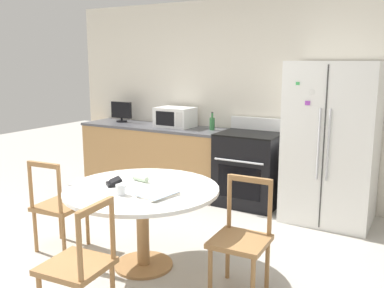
{
  "coord_description": "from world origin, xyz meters",
  "views": [
    {
      "loc": [
        2.34,
        -2.65,
        1.81
      ],
      "look_at": [
        0.16,
        1.15,
        0.95
      ],
      "focal_mm": 40.0,
      "sensor_mm": 36.0,
      "label": 1
    }
  ],
  "objects_px": {
    "counter_bottle": "(212,123)",
    "dining_chair_right": "(241,239)",
    "oven_range": "(249,168)",
    "refrigerator": "(331,143)",
    "dining_chair_left": "(58,206)",
    "candle_glass": "(121,190)",
    "wallet": "(114,182)",
    "countertop_tv": "(121,111)",
    "dining_chair_near": "(79,266)",
    "microwave": "(175,117)"
  },
  "relations": [
    {
      "from": "dining_chair_left",
      "to": "dining_chair_near",
      "type": "distance_m",
      "value": 1.31
    },
    {
      "from": "dining_chair_near",
      "to": "dining_chair_left",
      "type": "bearing_deg",
      "value": 48.22
    },
    {
      "from": "refrigerator",
      "to": "dining_chair_near",
      "type": "relative_size",
      "value": 2.0
    },
    {
      "from": "dining_chair_left",
      "to": "dining_chair_right",
      "type": "height_order",
      "value": "same"
    },
    {
      "from": "wallet",
      "to": "candle_glass",
      "type": "bearing_deg",
      "value": -39.34
    },
    {
      "from": "countertop_tv",
      "to": "wallet",
      "type": "xyz_separation_m",
      "value": [
        1.7,
        -2.21,
        -0.3
      ]
    },
    {
      "from": "dining_chair_right",
      "to": "candle_glass",
      "type": "bearing_deg",
      "value": 15.36
    },
    {
      "from": "counter_bottle",
      "to": "countertop_tv",
      "type": "bearing_deg",
      "value": -179.99
    },
    {
      "from": "dining_chair_near",
      "to": "candle_glass",
      "type": "height_order",
      "value": "dining_chair_near"
    },
    {
      "from": "oven_range",
      "to": "candle_glass",
      "type": "distance_m",
      "value": 2.33
    },
    {
      "from": "refrigerator",
      "to": "countertop_tv",
      "type": "xyz_separation_m",
      "value": [
        -3.11,
        0.15,
        0.16
      ]
    },
    {
      "from": "microwave",
      "to": "dining_chair_right",
      "type": "distance_m",
      "value": 2.88
    },
    {
      "from": "refrigerator",
      "to": "oven_range",
      "type": "xyz_separation_m",
      "value": [
        -1.0,
        0.06,
        -0.43
      ]
    },
    {
      "from": "countertop_tv",
      "to": "dining_chair_left",
      "type": "xyz_separation_m",
      "value": [
        1.04,
        -2.26,
        -0.63
      ]
    },
    {
      "from": "oven_range",
      "to": "dining_chair_right",
      "type": "relative_size",
      "value": 1.2
    },
    {
      "from": "refrigerator",
      "to": "dining_chair_left",
      "type": "relative_size",
      "value": 2.0
    },
    {
      "from": "dining_chair_right",
      "to": "dining_chair_near",
      "type": "bearing_deg",
      "value": 48.51
    },
    {
      "from": "microwave",
      "to": "dining_chair_right",
      "type": "xyz_separation_m",
      "value": [
        1.9,
        -2.07,
        -0.6
      ]
    },
    {
      "from": "candle_glass",
      "to": "wallet",
      "type": "distance_m",
      "value": 0.29
    },
    {
      "from": "wallet",
      "to": "oven_range",
      "type": "bearing_deg",
      "value": 79.06
    },
    {
      "from": "microwave",
      "to": "dining_chair_left",
      "type": "bearing_deg",
      "value": -88.08
    },
    {
      "from": "oven_range",
      "to": "dining_chair_near",
      "type": "bearing_deg",
      "value": -90.46
    },
    {
      "from": "countertop_tv",
      "to": "oven_range",
      "type": "bearing_deg",
      "value": -2.41
    },
    {
      "from": "refrigerator",
      "to": "wallet",
      "type": "height_order",
      "value": "refrigerator"
    },
    {
      "from": "microwave",
      "to": "countertop_tv",
      "type": "relative_size",
      "value": 1.44
    },
    {
      "from": "oven_range",
      "to": "dining_chair_left",
      "type": "distance_m",
      "value": 2.42
    },
    {
      "from": "dining_chair_left",
      "to": "wallet",
      "type": "xyz_separation_m",
      "value": [
        0.66,
        0.04,
        0.32
      ]
    },
    {
      "from": "wallet",
      "to": "counter_bottle",
      "type": "bearing_deg",
      "value": 94.41
    },
    {
      "from": "oven_range",
      "to": "wallet",
      "type": "relative_size",
      "value": 6.22
    },
    {
      "from": "dining_chair_left",
      "to": "oven_range",
      "type": "bearing_deg",
      "value": 58.56
    },
    {
      "from": "dining_chair_near",
      "to": "wallet",
      "type": "height_order",
      "value": "dining_chair_near"
    },
    {
      "from": "dining_chair_right",
      "to": "refrigerator",
      "type": "bearing_deg",
      "value": -99.41
    },
    {
      "from": "oven_range",
      "to": "wallet",
      "type": "xyz_separation_m",
      "value": [
        -0.41,
        -2.12,
        0.29
      ]
    },
    {
      "from": "counter_bottle",
      "to": "candle_glass",
      "type": "height_order",
      "value": "counter_bottle"
    },
    {
      "from": "counter_bottle",
      "to": "dining_chair_right",
      "type": "relative_size",
      "value": 0.26
    },
    {
      "from": "refrigerator",
      "to": "candle_glass",
      "type": "xyz_separation_m",
      "value": [
        -1.19,
        -2.24,
        -0.13
      ]
    },
    {
      "from": "counter_bottle",
      "to": "candle_glass",
      "type": "bearing_deg",
      "value": -80.67
    },
    {
      "from": "dining_chair_left",
      "to": "wallet",
      "type": "bearing_deg",
      "value": -1.31
    },
    {
      "from": "refrigerator",
      "to": "microwave",
      "type": "relative_size",
      "value": 3.58
    },
    {
      "from": "dining_chair_left",
      "to": "candle_glass",
      "type": "xyz_separation_m",
      "value": [
        0.88,
        -0.14,
        0.33
      ]
    },
    {
      "from": "countertop_tv",
      "to": "counter_bottle",
      "type": "bearing_deg",
      "value": 0.01
    },
    {
      "from": "dining_chair_right",
      "to": "wallet",
      "type": "height_order",
      "value": "dining_chair_right"
    },
    {
      "from": "counter_bottle",
      "to": "dining_chair_left",
      "type": "relative_size",
      "value": 0.26
    },
    {
      "from": "counter_bottle",
      "to": "candle_glass",
      "type": "distance_m",
      "value": 2.44
    },
    {
      "from": "microwave",
      "to": "counter_bottle",
      "type": "distance_m",
      "value": 0.57
    },
    {
      "from": "countertop_tv",
      "to": "dining_chair_right",
      "type": "bearing_deg",
      "value": -36.17
    },
    {
      "from": "countertop_tv",
      "to": "wallet",
      "type": "height_order",
      "value": "countertop_tv"
    },
    {
      "from": "countertop_tv",
      "to": "dining_chair_left",
      "type": "height_order",
      "value": "countertop_tv"
    },
    {
      "from": "dining_chair_left",
      "to": "microwave",
      "type": "bearing_deg",
      "value": 86.79
    },
    {
      "from": "counter_bottle",
      "to": "oven_range",
      "type": "bearing_deg",
      "value": -8.72
    }
  ]
}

